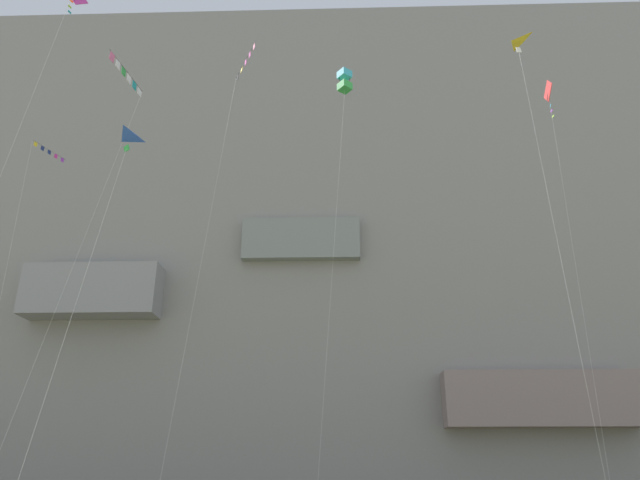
{
  "coord_description": "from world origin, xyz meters",
  "views": [
    {
      "loc": [
        3.56,
        -3.13,
        3.72
      ],
      "look_at": [
        2.83,
        21.0,
        13.37
      ],
      "focal_mm": 32.27,
      "sensor_mm": 36.0,
      "label": 1
    }
  ],
  "objects_px": {
    "kite_delta_low_center": "(118,159)",
    "kite_banner_upper_right": "(123,86)",
    "kite_box_high_left": "(344,82)",
    "kite_diamond_far_left": "(69,2)",
    "kite_banner_high_center": "(238,99)",
    "kite_diamond_low_left": "(549,99)",
    "kite_banner_upper_mid": "(34,202)",
    "kite_delta_mid_right": "(515,59)"
  },
  "relations": [
    {
      "from": "kite_delta_low_center",
      "to": "kite_banner_upper_right",
      "type": "distance_m",
      "value": 16.72
    },
    {
      "from": "kite_box_high_left",
      "to": "kite_diamond_far_left",
      "type": "xyz_separation_m",
      "value": [
        -17.45,
        -7.54,
        0.8
      ]
    },
    {
      "from": "kite_delta_low_center",
      "to": "kite_banner_high_center",
      "type": "distance_m",
      "value": 16.38
    },
    {
      "from": "kite_diamond_low_left",
      "to": "kite_banner_upper_right",
      "type": "distance_m",
      "value": 32.33
    },
    {
      "from": "kite_banner_upper_mid",
      "to": "kite_box_high_left",
      "type": "bearing_deg",
      "value": -6.25
    },
    {
      "from": "kite_box_high_left",
      "to": "kite_banner_high_center",
      "type": "bearing_deg",
      "value": 170.36
    },
    {
      "from": "kite_diamond_low_left",
      "to": "kite_banner_upper_mid",
      "type": "xyz_separation_m",
      "value": [
        -38.5,
        0.83,
        -7.64
      ]
    },
    {
      "from": "kite_diamond_far_left",
      "to": "kite_box_high_left",
      "type": "bearing_deg",
      "value": 23.37
    },
    {
      "from": "kite_delta_low_center",
      "to": "kite_diamond_far_left",
      "type": "xyz_separation_m",
      "value": [
        -5.53,
        2.08,
        12.64
      ]
    },
    {
      "from": "kite_delta_low_center",
      "to": "kite_diamond_low_left",
      "type": "bearing_deg",
      "value": 22.44
    },
    {
      "from": "kite_delta_mid_right",
      "to": "kite_diamond_far_left",
      "type": "xyz_separation_m",
      "value": [
        -28.2,
        -2.33,
        3.25
      ]
    },
    {
      "from": "kite_banner_high_center",
      "to": "kite_banner_upper_mid",
      "type": "height_order",
      "value": "kite_banner_high_center"
    },
    {
      "from": "kite_diamond_low_left",
      "to": "kite_banner_upper_mid",
      "type": "bearing_deg",
      "value": 178.77
    },
    {
      "from": "kite_delta_mid_right",
      "to": "kite_diamond_far_left",
      "type": "relative_size",
      "value": 0.87
    },
    {
      "from": "kite_delta_mid_right",
      "to": "kite_diamond_far_left",
      "type": "bearing_deg",
      "value": -175.28
    },
    {
      "from": "kite_banner_upper_right",
      "to": "kite_banner_high_center",
      "type": "distance_m",
      "value": 8.73
    },
    {
      "from": "kite_banner_high_center",
      "to": "kite_banner_upper_right",
      "type": "bearing_deg",
      "value": -174.7
    },
    {
      "from": "kite_delta_low_center",
      "to": "kite_banner_upper_right",
      "type": "relative_size",
      "value": 0.6
    },
    {
      "from": "kite_diamond_low_left",
      "to": "kite_banner_high_center",
      "type": "height_order",
      "value": "kite_banner_high_center"
    },
    {
      "from": "kite_banner_high_center",
      "to": "kite_delta_low_center",
      "type": "bearing_deg",
      "value": -108.89
    },
    {
      "from": "kite_banner_high_center",
      "to": "kite_banner_upper_mid",
      "type": "distance_m",
      "value": 16.92
    },
    {
      "from": "kite_banner_upper_mid",
      "to": "kite_banner_high_center",
      "type": "bearing_deg",
      "value": -4.37
    },
    {
      "from": "kite_diamond_low_left",
      "to": "kite_banner_upper_mid",
      "type": "distance_m",
      "value": 39.26
    },
    {
      "from": "kite_diamond_far_left",
      "to": "kite_diamond_low_left",
      "type": "bearing_deg",
      "value": 15.67
    },
    {
      "from": "kite_banner_upper_right",
      "to": "kite_banner_upper_mid",
      "type": "bearing_deg",
      "value": 162.66
    },
    {
      "from": "kite_diamond_low_left",
      "to": "kite_diamond_far_left",
      "type": "bearing_deg",
      "value": -164.33
    },
    {
      "from": "kite_diamond_far_left",
      "to": "kite_delta_low_center",
      "type": "bearing_deg",
      "value": -20.63
    },
    {
      "from": "kite_box_high_left",
      "to": "kite_banner_upper_right",
      "type": "xyz_separation_m",
      "value": [
        -16.81,
        0.58,
        0.46
      ]
    },
    {
      "from": "kite_box_high_left",
      "to": "kite_banner_upper_mid",
      "type": "height_order",
      "value": "kite_box_high_left"
    },
    {
      "from": "kite_delta_mid_right",
      "to": "kite_banner_upper_right",
      "type": "xyz_separation_m",
      "value": [
        -27.56,
        5.8,
        2.92
      ]
    },
    {
      "from": "kite_banner_upper_right",
      "to": "kite_diamond_far_left",
      "type": "bearing_deg",
      "value": -94.48
    },
    {
      "from": "kite_banner_high_center",
      "to": "kite_diamond_far_left",
      "type": "relative_size",
      "value": 1.02
    },
    {
      "from": "kite_banner_upper_right",
      "to": "kite_diamond_far_left",
      "type": "distance_m",
      "value": 8.15
    },
    {
      "from": "kite_diamond_low_left",
      "to": "kite_delta_low_center",
      "type": "bearing_deg",
      "value": -157.56
    },
    {
      "from": "kite_diamond_low_left",
      "to": "kite_diamond_far_left",
      "type": "xyz_separation_m",
      "value": [
        -32.92,
        -9.23,
        1.47
      ]
    },
    {
      "from": "kite_box_high_left",
      "to": "kite_diamond_far_left",
      "type": "height_order",
      "value": "kite_diamond_far_left"
    },
    {
      "from": "kite_diamond_far_left",
      "to": "kite_banner_upper_mid",
      "type": "bearing_deg",
      "value": 118.98
    },
    {
      "from": "kite_box_high_left",
      "to": "kite_diamond_far_left",
      "type": "bearing_deg",
      "value": -156.63
    },
    {
      "from": "kite_delta_low_center",
      "to": "kite_banner_high_center",
      "type": "relative_size",
      "value": 0.57
    },
    {
      "from": "kite_banner_high_center",
      "to": "kite_banner_upper_mid",
      "type": "relative_size",
      "value": 1.26
    },
    {
      "from": "kite_delta_low_center",
      "to": "kite_banner_upper_right",
      "type": "height_order",
      "value": "kite_banner_upper_right"
    },
    {
      "from": "kite_diamond_low_left",
      "to": "kite_box_high_left",
      "type": "bearing_deg",
      "value": -173.75
    }
  ]
}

